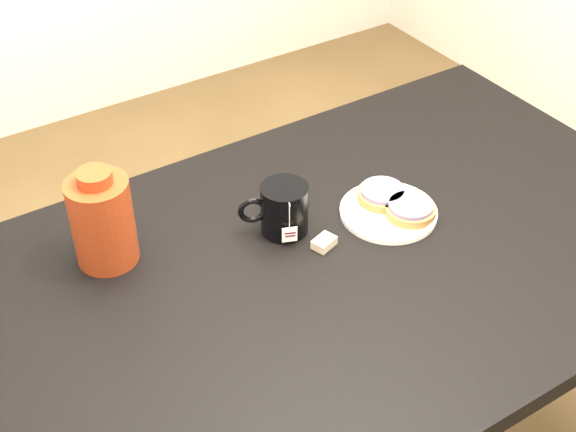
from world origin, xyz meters
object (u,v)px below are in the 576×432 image
(table, at_px, (348,281))
(plate, at_px, (389,211))
(bagel_back, at_px, (382,194))
(bagel_front, at_px, (411,209))
(bagel_package, at_px, (102,220))
(teabag_pouch, at_px, (324,243))
(mug, at_px, (283,209))

(table, bearing_deg, plate, 20.07)
(bagel_back, xyz_separation_m, bagel_front, (0.02, -0.07, 0.00))
(bagel_package, bearing_deg, teabag_pouch, -28.08)
(mug, xyz_separation_m, teabag_pouch, (0.04, -0.09, -0.04))
(plate, height_order, bagel_front, bagel_front)
(plate, relative_size, bagel_back, 1.40)
(bagel_back, xyz_separation_m, teabag_pouch, (-0.18, -0.05, -0.01))
(table, xyz_separation_m, teabag_pouch, (-0.04, 0.04, 0.09))
(plate, bearing_deg, bagel_back, 73.63)
(plate, bearing_deg, bagel_package, 161.05)
(plate, relative_size, teabag_pouch, 4.41)
(plate, distance_m, bagel_back, 0.04)
(table, bearing_deg, teabag_pouch, 135.11)
(plate, height_order, mug, mug)
(plate, relative_size, bagel_package, 0.99)
(bagel_front, relative_size, bagel_package, 0.71)
(teabag_pouch, bearing_deg, mug, 114.82)
(teabag_pouch, bearing_deg, table, -44.89)
(plate, relative_size, mug, 1.34)
(bagel_back, distance_m, bagel_package, 0.57)
(table, distance_m, bagel_package, 0.49)
(table, bearing_deg, mug, 121.97)
(bagel_back, bearing_deg, table, -149.25)
(table, distance_m, mug, 0.20)
(bagel_package, bearing_deg, plate, -18.95)
(bagel_front, height_order, teabag_pouch, bagel_front)
(mug, bearing_deg, bagel_package, -176.93)
(table, bearing_deg, bagel_front, 4.93)
(plate, distance_m, teabag_pouch, 0.17)
(table, distance_m, bagel_back, 0.20)
(mug, bearing_deg, plate, 2.08)
(plate, xyz_separation_m, bagel_front, (0.03, -0.03, 0.02))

